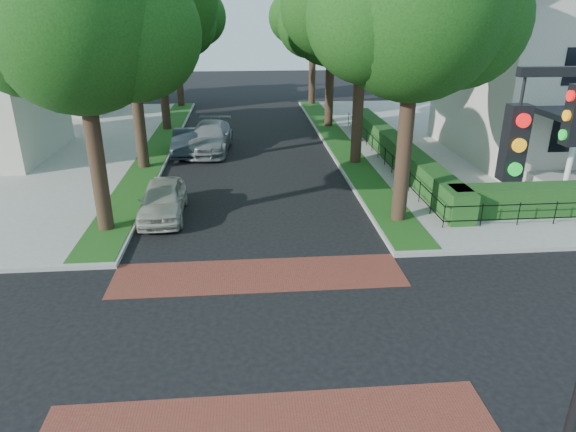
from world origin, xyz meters
name	(u,v)px	position (x,y,z in m)	size (l,w,h in m)	color
ground	(263,336)	(0.00, 0.00, 0.00)	(120.00, 120.00, 0.00)	black
sidewalk_ne	(563,140)	(19.50, 19.00, 0.07)	(30.00, 30.00, 0.15)	gray
crosswalk_far	(259,275)	(0.00, 3.20, 0.01)	(9.00, 2.20, 0.01)	maroon
crosswalk_near	(270,432)	(0.00, -3.20, 0.01)	(9.00, 2.20, 0.01)	maroon
grass_strip_ne	(340,143)	(5.40, 19.10, 0.16)	(1.60, 29.80, 0.02)	#204814
grass_strip_nw	(158,147)	(-5.40, 19.10, 0.16)	(1.60, 29.80, 0.02)	#204814
tree_right_near	(417,10)	(5.60, 7.24, 7.63)	(7.75, 6.67, 10.66)	black
tree_right_mid	(364,2)	(5.61, 15.25, 7.99)	(8.25, 7.09, 11.22)	black
tree_right_far	(332,22)	(5.60, 24.22, 6.91)	(7.25, 6.23, 9.74)	black
tree_right_back	(314,14)	(5.60, 33.23, 7.27)	(7.50, 6.45, 10.20)	black
tree_left_near	(82,23)	(-5.40, 7.23, 7.27)	(7.50, 6.45, 10.20)	black
tree_left_far	(160,18)	(-5.40, 24.22, 7.12)	(7.00, 6.02, 9.86)	black
tree_left_back	(176,12)	(-5.40, 33.24, 7.41)	(7.75, 6.66, 10.44)	black
hedge_main_road	(397,150)	(7.70, 15.00, 0.75)	(1.00, 18.00, 1.20)	#183D15
fence_main_road	(382,153)	(6.90, 15.00, 0.60)	(0.06, 18.00, 0.90)	black
house_left_far	(44,46)	(-15.49, 31.99, 5.04)	(10.00, 9.00, 10.14)	beige
parked_car_front	(163,200)	(-3.60, 8.39, 0.72)	(1.69, 4.21, 1.43)	#B2B1A0
parked_car_middle	(186,142)	(-3.60, 17.96, 0.68)	(1.43, 4.11, 1.35)	#222C33
parked_car_rear	(210,137)	(-2.30, 18.43, 0.81)	(2.27, 5.60, 1.62)	gray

